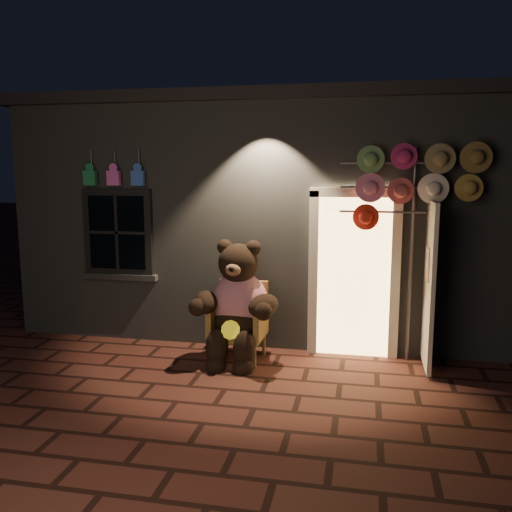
# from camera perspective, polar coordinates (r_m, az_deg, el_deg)

# --- Properties ---
(ground) EXTENTS (60.00, 60.00, 0.00)m
(ground) POSITION_cam_1_polar(r_m,az_deg,el_deg) (6.20, -3.32, -13.83)
(ground) COLOR #52291F
(ground) RESTS_ON ground
(shop_building) EXTENTS (7.30, 5.95, 3.51)m
(shop_building) POSITION_cam_1_polar(r_m,az_deg,el_deg) (9.65, 2.64, 5.05)
(shop_building) COLOR slate
(shop_building) RESTS_ON ground
(wicker_armchair) EXTENTS (0.71, 0.64, 0.99)m
(wicker_armchair) POSITION_cam_1_polar(r_m,az_deg,el_deg) (7.01, -1.70, -6.82)
(wicker_armchair) COLOR #B38D45
(wicker_armchair) RESTS_ON ground
(teddy_bear) EXTENTS (1.17, 0.93, 1.62)m
(teddy_bear) POSITION_cam_1_polar(r_m,az_deg,el_deg) (6.83, -1.98, -5.16)
(teddy_bear) COLOR red
(teddy_bear) RESTS_ON ground
(hat_rack) EXTENTS (1.71, 0.22, 2.72)m
(hat_rack) POSITION_cam_1_polar(r_m,az_deg,el_deg) (6.82, 16.22, 7.52)
(hat_rack) COLOR #59595E
(hat_rack) RESTS_ON ground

